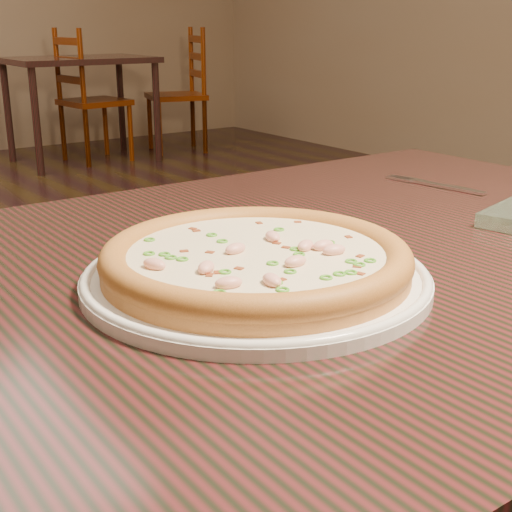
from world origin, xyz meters
TOP-DOWN VIEW (x-y plane):
  - ground at (0.00, 0.00)m, footprint 9.00×9.00m
  - hero_table at (0.04, -0.79)m, footprint 1.20×0.80m
  - plate at (-0.08, -0.84)m, footprint 0.34×0.34m
  - pizza at (-0.08, -0.84)m, footprint 0.30×0.30m
  - fork at (0.41, -0.66)m, footprint 0.04×0.18m
  - bg_table_right at (1.59, 3.64)m, footprint 1.00×0.70m
  - chair_c at (1.62, 3.61)m, footprint 0.46×0.46m
  - chair_d at (2.42, 3.62)m, footprint 0.52×0.52m

SIDE VIEW (x-z plane):
  - ground at x=0.00m, z-range 0.00..0.00m
  - chair_c at x=1.62m, z-range -0.04..0.91m
  - chair_d at x=2.42m, z-range -0.04..0.91m
  - hero_table at x=0.04m, z-range 0.28..1.03m
  - bg_table_right at x=1.59m, z-range 0.28..1.03m
  - fork at x=0.41m, z-range 0.75..0.75m
  - plate at x=-0.08m, z-range 0.75..0.77m
  - pizza at x=-0.08m, z-range 0.76..0.79m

